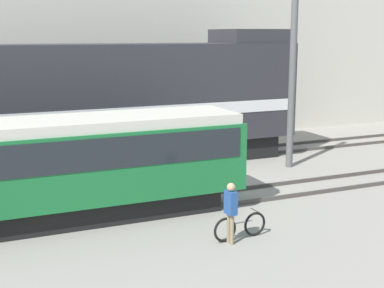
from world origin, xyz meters
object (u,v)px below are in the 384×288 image
at_px(person, 231,207).
at_px(utility_pole_left, 292,80).
at_px(freight_locomotive, 100,104).
at_px(streetcar, 31,167).
at_px(bicycle, 240,227).

height_order(person, utility_pole_left, utility_pole_left).
distance_m(freight_locomotive, streetcar, 7.06).
bearing_deg(streetcar, person, -36.96).
bearing_deg(person, utility_pole_left, 46.53).
bearing_deg(freight_locomotive, person, -83.49).
xyz_separation_m(streetcar, utility_pole_left, (10.81, 3.02, 1.87)).
bearing_deg(freight_locomotive, streetcar, -120.44).
height_order(freight_locomotive, utility_pole_left, utility_pole_left).
relative_size(streetcar, person, 7.58).
height_order(bicycle, person, person).
bearing_deg(streetcar, freight_locomotive, 59.56).
bearing_deg(bicycle, person, -155.63).
xyz_separation_m(freight_locomotive, bicycle, (1.48, -9.35, -2.33)).
xyz_separation_m(person, utility_pole_left, (6.17, 6.51, 2.62)).
xyz_separation_m(freight_locomotive, utility_pole_left, (7.26, -3.02, 0.97)).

